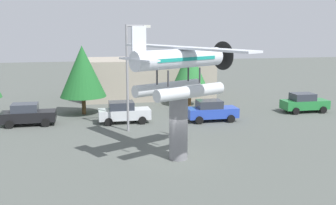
% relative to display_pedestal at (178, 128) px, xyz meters
% --- Properties ---
extents(ground_plane, '(140.00, 140.00, 0.00)m').
position_rel_display_pedestal_xyz_m(ground_plane, '(0.00, 0.00, -1.92)').
color(ground_plane, '#515651').
extents(display_pedestal, '(1.10, 1.10, 3.84)m').
position_rel_display_pedestal_xyz_m(display_pedestal, '(0.00, 0.00, 0.00)').
color(display_pedestal, slate).
rests_on(display_pedestal, ground).
extents(floatplane_monument, '(7.11, 9.73, 4.00)m').
position_rel_display_pedestal_xyz_m(floatplane_monument, '(0.12, 0.06, 3.59)').
color(floatplane_monument, silver).
rests_on(floatplane_monument, display_pedestal).
extents(car_near_black, '(4.20, 2.02, 1.76)m').
position_rel_display_pedestal_xyz_m(car_near_black, '(-9.81, 10.69, -1.04)').
color(car_near_black, black).
rests_on(car_near_black, ground).
extents(car_mid_silver, '(4.20, 2.02, 1.76)m').
position_rel_display_pedestal_xyz_m(car_mid_silver, '(-2.24, 9.99, -1.04)').
color(car_mid_silver, silver).
rests_on(car_mid_silver, ground).
extents(car_far_blue, '(4.20, 2.02, 1.76)m').
position_rel_display_pedestal_xyz_m(car_far_blue, '(4.97, 9.09, -1.04)').
color(car_far_blue, '#2847B7').
rests_on(car_far_blue, ground).
extents(car_distant_green, '(4.20, 2.02, 1.76)m').
position_rel_display_pedestal_xyz_m(car_distant_green, '(14.42, 10.75, -1.04)').
color(car_distant_green, '#237A38').
rests_on(car_distant_green, ground).
extents(streetlight_primary, '(1.84, 0.28, 7.94)m').
position_rel_display_pedestal_xyz_m(streetlight_primary, '(-2.00, 7.20, 2.69)').
color(streetlight_primary, gray).
rests_on(streetlight_primary, ground).
extents(storefront_building, '(13.79, 7.07, 4.25)m').
position_rel_display_pedestal_xyz_m(storefront_building, '(1.70, 22.00, 0.20)').
color(storefront_building, '#9E9384').
rests_on(storefront_building, ground).
extents(tree_east, '(4.08, 4.08, 6.14)m').
position_rel_display_pedestal_xyz_m(tree_east, '(-5.39, 14.01, 1.94)').
color(tree_east, brown).
rests_on(tree_east, ground).
extents(tree_center_back, '(3.33, 3.33, 5.74)m').
position_rel_display_pedestal_xyz_m(tree_center_back, '(4.88, 15.90, 1.95)').
color(tree_center_back, brown).
rests_on(tree_center_back, ground).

